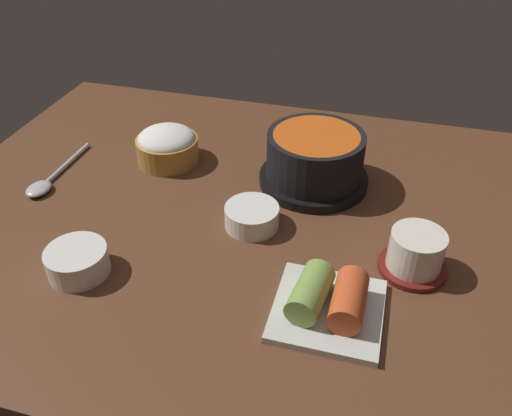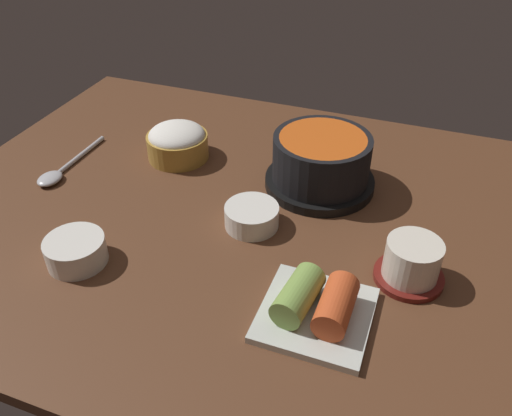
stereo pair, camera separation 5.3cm
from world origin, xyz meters
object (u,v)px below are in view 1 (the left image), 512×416
rice_bowl (167,145)px  banchan_cup_center (252,216)px  tea_cup_with_saucer (416,253)px  spoon (47,181)px  stone_pot (315,159)px  kimchi_plate (329,302)px  side_bowl_near (77,261)px

rice_bowl → banchan_cup_center: bearing=-35.7°
rice_bowl → tea_cup_with_saucer: 45.53cm
rice_bowl → spoon: size_ratio=0.61×
stone_pot → rice_bowl: size_ratio=1.67×
kimchi_plate → side_bowl_near: size_ratio=1.62×
banchan_cup_center → side_bowl_near: (-19.30, -15.56, 0.19)cm
rice_bowl → banchan_cup_center: (19.07, -13.71, -1.32)cm
kimchi_plate → stone_pot: bearing=104.0°
banchan_cup_center → spoon: 35.30cm
kimchi_plate → banchan_cup_center: bearing=133.9°
kimchi_plate → spoon: size_ratio=0.75×
banchan_cup_center → spoon: banchan_cup_center is taller
banchan_cup_center → spoon: bearing=177.6°
rice_bowl → tea_cup_with_saucer: size_ratio=1.18×
rice_bowl → side_bowl_near: rice_bowl is taller
side_bowl_near → kimchi_plate: bearing=2.6°
banchan_cup_center → kimchi_plate: size_ratio=0.61×
side_bowl_near → stone_pot: bearing=48.4°
stone_pot → tea_cup_with_saucer: size_ratio=1.96×
stone_pot → spoon: (-41.89, -12.16, -3.84)cm
rice_bowl → side_bowl_near: size_ratio=1.32×
stone_pot → banchan_cup_center: bearing=-116.0°
tea_cup_with_saucer → spoon: bearing=175.2°
rice_bowl → kimchi_plate: bearing=-40.4°
stone_pot → rice_bowl: bearing=179.8°
stone_pot → kimchi_plate: bearing=-76.0°
side_bowl_near → rice_bowl: bearing=89.5°
rice_bowl → spoon: 20.44cm
kimchi_plate → side_bowl_near: bearing=-177.4°
banchan_cup_center → stone_pot: bearing=64.0°
stone_pot → banchan_cup_center: 15.39cm
stone_pot → spoon: 43.79cm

